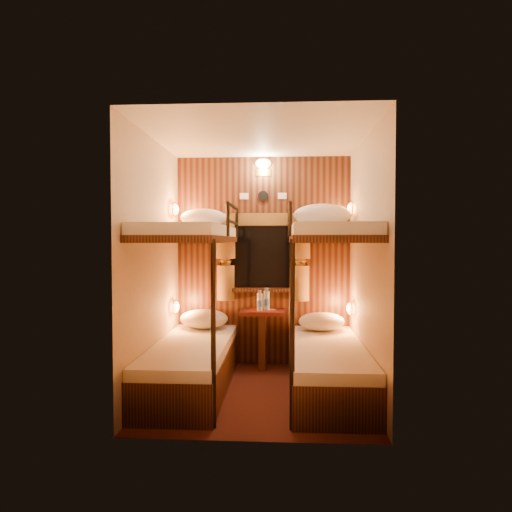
# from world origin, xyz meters

# --- Properties ---
(floor) EXTENTS (2.10, 2.10, 0.00)m
(floor) POSITION_xyz_m (0.00, 0.00, 0.00)
(floor) COLOR black
(floor) RESTS_ON ground
(ceiling) EXTENTS (2.10, 2.10, 0.00)m
(ceiling) POSITION_xyz_m (0.00, 0.00, 2.40)
(ceiling) COLOR silver
(ceiling) RESTS_ON wall_back
(wall_back) EXTENTS (2.40, 0.00, 2.40)m
(wall_back) POSITION_xyz_m (0.00, 1.05, 1.20)
(wall_back) COLOR #C6B293
(wall_back) RESTS_ON floor
(wall_front) EXTENTS (2.40, 0.00, 2.40)m
(wall_front) POSITION_xyz_m (0.00, -1.05, 1.20)
(wall_front) COLOR #C6B293
(wall_front) RESTS_ON floor
(wall_left) EXTENTS (0.00, 2.40, 2.40)m
(wall_left) POSITION_xyz_m (-1.00, 0.00, 1.20)
(wall_left) COLOR #C6B293
(wall_left) RESTS_ON floor
(wall_right) EXTENTS (0.00, 2.40, 2.40)m
(wall_right) POSITION_xyz_m (1.00, 0.00, 1.20)
(wall_right) COLOR #C6B293
(wall_right) RESTS_ON floor
(back_panel) EXTENTS (2.00, 0.03, 2.40)m
(back_panel) POSITION_xyz_m (0.00, 1.04, 1.20)
(back_panel) COLOR black
(back_panel) RESTS_ON floor
(bunk_left) EXTENTS (0.72, 1.90, 1.82)m
(bunk_left) POSITION_xyz_m (-0.65, 0.07, 0.56)
(bunk_left) COLOR black
(bunk_left) RESTS_ON floor
(bunk_right) EXTENTS (0.72, 1.90, 1.82)m
(bunk_right) POSITION_xyz_m (0.65, 0.07, 0.56)
(bunk_right) COLOR black
(bunk_right) RESTS_ON floor
(window) EXTENTS (1.00, 0.12, 0.79)m
(window) POSITION_xyz_m (0.00, 1.00, 1.18)
(window) COLOR black
(window) RESTS_ON back_panel
(curtains) EXTENTS (1.10, 0.22, 1.00)m
(curtains) POSITION_xyz_m (0.00, 0.97, 1.26)
(curtains) COLOR olive
(curtains) RESTS_ON back_panel
(back_fixtures) EXTENTS (0.54, 0.09, 0.48)m
(back_fixtures) POSITION_xyz_m (0.00, 1.00, 2.25)
(back_fixtures) COLOR black
(back_fixtures) RESTS_ON back_panel
(reading_lamps) EXTENTS (2.00, 0.20, 1.25)m
(reading_lamps) POSITION_xyz_m (-0.00, 0.70, 1.24)
(reading_lamps) COLOR orange
(reading_lamps) RESTS_ON wall_left
(table) EXTENTS (0.50, 0.34, 0.66)m
(table) POSITION_xyz_m (0.00, 0.85, 0.41)
(table) COLOR #531413
(table) RESTS_ON floor
(bottle_left) EXTENTS (0.07, 0.07, 0.26)m
(bottle_left) POSITION_xyz_m (0.05, 0.85, 0.76)
(bottle_left) COLOR #99BFE5
(bottle_left) RESTS_ON table
(bottle_right) EXTENTS (0.07, 0.07, 0.23)m
(bottle_right) POSITION_xyz_m (-0.03, 0.78, 0.75)
(bottle_right) COLOR #99BFE5
(bottle_right) RESTS_ON table
(sachet_a) EXTENTS (0.10, 0.09, 0.01)m
(sachet_a) POSITION_xyz_m (0.10, 0.87, 0.65)
(sachet_a) COLOR silver
(sachet_a) RESTS_ON table
(sachet_b) EXTENTS (0.08, 0.06, 0.01)m
(sachet_b) POSITION_xyz_m (0.10, 0.89, 0.65)
(sachet_b) COLOR silver
(sachet_b) RESTS_ON table
(pillow_lower_left) EXTENTS (0.54, 0.38, 0.21)m
(pillow_lower_left) POSITION_xyz_m (-0.65, 0.76, 0.56)
(pillow_lower_left) COLOR silver
(pillow_lower_left) RESTS_ON bunk_left
(pillow_lower_right) EXTENTS (0.50, 0.36, 0.20)m
(pillow_lower_right) POSITION_xyz_m (0.65, 0.72, 0.56)
(pillow_lower_right) COLOR silver
(pillow_lower_right) RESTS_ON bunk_right
(pillow_upper_left) EXTENTS (0.51, 0.37, 0.20)m
(pillow_upper_left) POSITION_xyz_m (-0.65, 0.76, 1.69)
(pillow_upper_left) COLOR silver
(pillow_upper_left) RESTS_ON bunk_left
(pillow_upper_right) EXTENTS (0.62, 0.44, 0.24)m
(pillow_upper_right) POSITION_xyz_m (0.65, 0.69, 1.71)
(pillow_upper_right) COLOR silver
(pillow_upper_right) RESTS_ON bunk_right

